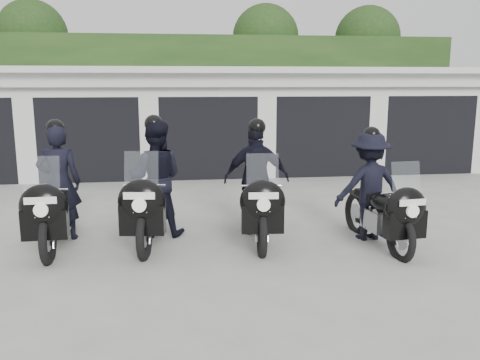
{
  "coord_description": "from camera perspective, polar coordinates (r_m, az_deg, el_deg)",
  "views": [
    {
      "loc": [
        -0.86,
        -7.95,
        2.61
      ],
      "look_at": [
        0.13,
        -0.05,
        1.05
      ],
      "focal_mm": 38.0,
      "sensor_mm": 36.0,
      "label": 1
    }
  ],
  "objects": [
    {
      "name": "ground",
      "position": [
        8.42,
        -0.96,
        -6.99
      ],
      "size": [
        80.0,
        80.0,
        0.0
      ],
      "primitive_type": "plane",
      "color": "#9D9D97",
      "rests_on": "ground"
    },
    {
      "name": "garage_block",
      "position": [
        16.08,
        -4.13,
        6.84
      ],
      "size": [
        16.4,
        6.8,
        2.96
      ],
      "color": "silver",
      "rests_on": "ground"
    },
    {
      "name": "background_vegetation",
      "position": [
        20.91,
        -3.89,
        11.51
      ],
      "size": [
        20.0,
        3.9,
        5.8
      ],
      "color": "#193513",
      "rests_on": "ground"
    },
    {
      "name": "police_bike_a",
      "position": [
        8.59,
        -19.98,
        -1.64
      ],
      "size": [
        0.75,
        2.37,
        2.06
      ],
      "rotation": [
        0.0,
        0.0,
        0.03
      ],
      "color": "black",
      "rests_on": "ground"
    },
    {
      "name": "police_bike_b",
      "position": [
        8.51,
        -9.69,
        -0.7
      ],
      "size": [
        1.05,
        2.44,
        2.12
      ],
      "rotation": [
        0.0,
        0.0,
        -0.12
      ],
      "color": "black",
      "rests_on": "ground"
    },
    {
      "name": "police_bike_c",
      "position": [
        8.51,
        1.97,
        -0.72
      ],
      "size": [
        1.17,
        2.36,
        2.05
      ],
      "rotation": [
        0.0,
        0.0,
        -0.08
      ],
      "color": "black",
      "rests_on": "ground"
    },
    {
      "name": "police_bike_d",
      "position": [
        8.53,
        14.81,
        -1.36
      ],
      "size": [
        1.22,
        2.23,
        1.94
      ],
      "rotation": [
        0.0,
        0.0,
        0.11
      ],
      "color": "black",
      "rests_on": "ground"
    }
  ]
}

